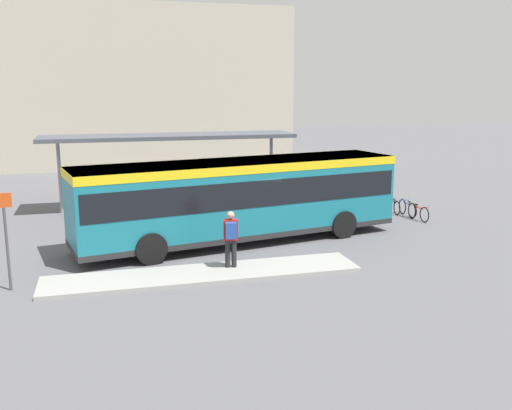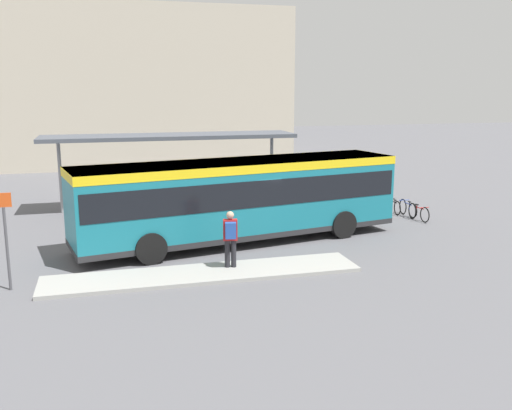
{
  "view_description": "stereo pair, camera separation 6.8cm",
  "coord_description": "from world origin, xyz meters",
  "px_view_note": "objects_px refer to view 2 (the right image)",
  "views": [
    {
      "loc": [
        -4.85,
        -19.93,
        5.64
      ],
      "look_at": [
        0.6,
        0.0,
        1.36
      ],
      "focal_mm": 40.0,
      "sensor_mm": 36.0,
      "label": 1
    },
    {
      "loc": [
        -4.79,
        -19.95,
        5.64
      ],
      "look_at": [
        0.6,
        0.0,
        1.36
      ],
      "focal_mm": 40.0,
      "sensor_mm": 36.0,
      "label": 2
    }
  ],
  "objects_px": {
    "bicycle_red": "(419,212)",
    "bicycle_blue": "(407,208)",
    "pedestrian_waiting": "(230,236)",
    "bicycle_black": "(393,206)",
    "city_bus": "(240,195)",
    "platform_sign": "(6,237)"
  },
  "relations": [
    {
      "from": "city_bus",
      "to": "pedestrian_waiting",
      "type": "relative_size",
      "value": 6.94
    },
    {
      "from": "bicycle_black",
      "to": "bicycle_blue",
      "type": "bearing_deg",
      "value": -156.43
    },
    {
      "from": "pedestrian_waiting",
      "to": "city_bus",
      "type": "bearing_deg",
      "value": -8.94
    },
    {
      "from": "pedestrian_waiting",
      "to": "bicycle_blue",
      "type": "xyz_separation_m",
      "value": [
        9.29,
        5.49,
        -0.78
      ]
    },
    {
      "from": "pedestrian_waiting",
      "to": "platform_sign",
      "type": "relative_size",
      "value": 0.64
    },
    {
      "from": "bicycle_blue",
      "to": "bicycle_black",
      "type": "height_order",
      "value": "bicycle_blue"
    },
    {
      "from": "bicycle_blue",
      "to": "bicycle_black",
      "type": "relative_size",
      "value": 1.08
    },
    {
      "from": "pedestrian_waiting",
      "to": "bicycle_blue",
      "type": "bearing_deg",
      "value": -49.66
    },
    {
      "from": "city_bus",
      "to": "bicycle_red",
      "type": "distance_m",
      "value": 8.51
    },
    {
      "from": "city_bus",
      "to": "bicycle_red",
      "type": "relative_size",
      "value": 7.9
    },
    {
      "from": "city_bus",
      "to": "platform_sign",
      "type": "distance_m",
      "value": 8.22
    },
    {
      "from": "pedestrian_waiting",
      "to": "bicycle_black",
      "type": "distance_m",
      "value": 10.99
    },
    {
      "from": "pedestrian_waiting",
      "to": "bicycle_black",
      "type": "bearing_deg",
      "value": -45.4
    },
    {
      "from": "city_bus",
      "to": "bicycle_red",
      "type": "height_order",
      "value": "city_bus"
    },
    {
      "from": "city_bus",
      "to": "bicycle_red",
      "type": "xyz_separation_m",
      "value": [
        8.27,
        1.41,
        -1.43
      ]
    },
    {
      "from": "pedestrian_waiting",
      "to": "bicycle_black",
      "type": "height_order",
      "value": "pedestrian_waiting"
    },
    {
      "from": "bicycle_black",
      "to": "city_bus",
      "type": "bearing_deg",
      "value": 114.1
    },
    {
      "from": "pedestrian_waiting",
      "to": "bicycle_blue",
      "type": "height_order",
      "value": "pedestrian_waiting"
    },
    {
      "from": "pedestrian_waiting",
      "to": "bicycle_red",
      "type": "bearing_deg",
      "value": -53.6
    },
    {
      "from": "bicycle_red",
      "to": "bicycle_blue",
      "type": "relative_size",
      "value": 0.95
    },
    {
      "from": "pedestrian_waiting",
      "to": "platform_sign",
      "type": "bearing_deg",
      "value": 99.97
    },
    {
      "from": "platform_sign",
      "to": "pedestrian_waiting",
      "type": "bearing_deg",
      "value": 0.2
    }
  ]
}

